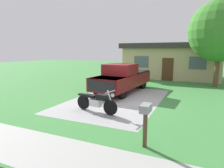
{
  "coord_description": "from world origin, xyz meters",
  "views": [
    {
      "loc": [
        4.02,
        -9.72,
        2.71
      ],
      "look_at": [
        -0.26,
        -0.06,
        0.9
      ],
      "focal_mm": 30.64,
      "sensor_mm": 36.0,
      "label": 1
    }
  ],
  "objects_px": {
    "motorcycle": "(96,102)",
    "neighbor_house": "(171,60)",
    "pickup_truck": "(123,78)",
    "mailbox": "(146,114)",
    "shade_tree": "(220,31)"
  },
  "relations": [
    {
      "from": "shade_tree",
      "to": "neighbor_house",
      "type": "relative_size",
      "value": 0.67
    },
    {
      "from": "mailbox",
      "to": "shade_tree",
      "type": "relative_size",
      "value": 0.19
    },
    {
      "from": "neighbor_house",
      "to": "motorcycle",
      "type": "bearing_deg",
      "value": -96.59
    },
    {
      "from": "motorcycle",
      "to": "mailbox",
      "type": "height_order",
      "value": "mailbox"
    },
    {
      "from": "shade_tree",
      "to": "mailbox",
      "type": "bearing_deg",
      "value": -103.03
    },
    {
      "from": "pickup_truck",
      "to": "mailbox",
      "type": "xyz_separation_m",
      "value": [
        3.29,
        -6.96,
        0.03
      ]
    },
    {
      "from": "motorcycle",
      "to": "mailbox",
      "type": "distance_m",
      "value": 3.64
    },
    {
      "from": "motorcycle",
      "to": "shade_tree",
      "type": "height_order",
      "value": "shade_tree"
    },
    {
      "from": "mailbox",
      "to": "shade_tree",
      "type": "distance_m",
      "value": 12.11
    },
    {
      "from": "motorcycle",
      "to": "pickup_truck",
      "type": "xyz_separation_m",
      "value": [
        -0.48,
        4.69,
        0.48
      ]
    },
    {
      "from": "motorcycle",
      "to": "neighbor_house",
      "type": "xyz_separation_m",
      "value": [
        1.56,
        13.48,
        1.32
      ]
    },
    {
      "from": "motorcycle",
      "to": "neighbor_house",
      "type": "height_order",
      "value": "neighbor_house"
    },
    {
      "from": "mailbox",
      "to": "shade_tree",
      "type": "xyz_separation_m",
      "value": [
        2.63,
        11.38,
        3.21
      ]
    },
    {
      "from": "motorcycle",
      "to": "pickup_truck",
      "type": "distance_m",
      "value": 4.74
    },
    {
      "from": "motorcycle",
      "to": "pickup_truck",
      "type": "relative_size",
      "value": 0.38
    }
  ]
}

